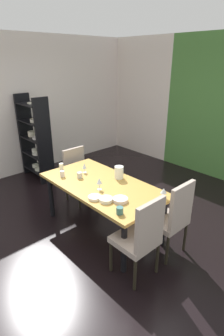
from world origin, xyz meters
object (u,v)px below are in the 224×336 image
display_shelf (35,139)px  cup_right (62,174)px  cup_rear (61,166)px  wine_glass_corner (164,191)px  dining_table (102,189)px  cup_south (120,211)px  chair_right_near (141,236)px  chair_left_far (78,172)px  chair_right_far (172,216)px  serving_bowl_near_shelf (95,198)px  pitcher_center (119,172)px  wine_glass_front (99,181)px  serving_bowl_west (120,200)px  wine_glass_near_window (84,166)px  serving_bowl_east (106,200)px  cup_north (80,175)px

display_shelf → cup_right: size_ratio=18.91×
cup_rear → wine_glass_corner: bearing=15.0°
dining_table → cup_south: size_ratio=21.88×
chair_right_near → chair_left_far: size_ratio=1.12×
cup_rear → chair_right_near: bearing=-4.7°
cup_rear → chair_right_far: bearing=13.3°
serving_bowl_near_shelf → pitcher_center: pitcher_center is taller
wine_glass_front → serving_bowl_west: size_ratio=0.88×
wine_glass_near_window → serving_bowl_west: 1.01m
display_shelf → wine_glass_corner: 3.13m
dining_table → chair_right_far: chair_right_far is taller
chair_right_far → serving_bowl_near_shelf: bearing=130.9°
chair_right_near → wine_glass_corner: bearing=15.5°
wine_glass_front → chair_right_near: bearing=-9.8°
display_shelf → chair_right_far: bearing=1.3°
chair_left_far → cup_rear: (0.15, -0.42, 0.27)m
wine_glass_front → cup_south: (0.60, -0.21, -0.08)m
cup_right → serving_bowl_west: bearing=6.4°
dining_table → serving_bowl_east: serving_bowl_east is taller
cup_right → cup_south: bearing=-3.3°
display_shelf → cup_south: 3.07m
serving_bowl_west → cup_rear: 1.32m
chair_right_near → serving_bowl_west: 0.52m
cup_south → chair_right_far: bearing=66.7°
wine_glass_near_window → cup_north: (0.10, -0.17, -0.06)m
wine_glass_near_window → serving_bowl_near_shelf: 0.83m
chair_left_far → serving_bowl_west: (1.48, -0.43, 0.24)m
chair_right_near → serving_bowl_near_shelf: (-0.72, -0.06, 0.20)m
cup_right → cup_south: 1.28m
chair_left_far → cup_right: (0.39, -0.56, 0.26)m
chair_left_far → serving_bowl_east: bearing=67.6°
wine_glass_corner → serving_bowl_east: 0.71m
chair_right_far → display_shelf: size_ratio=0.61×
wine_glass_near_window → wine_glass_front: bearing=-18.3°
chair_left_far → cup_south: bearing=69.3°
wine_glass_front → wine_glass_near_window: size_ratio=1.09×
cup_north → cup_south: size_ratio=1.01×
chair_right_far → serving_bowl_west: 0.67m
display_shelf → dining_table: bearing=-5.1°
wine_glass_near_window → chair_left_far: bearing=155.1°
dining_table → chair_left_far: size_ratio=1.96×
serving_bowl_east → chair_right_far: bearing=43.9°
cup_rear → serving_bowl_west: bearing=-0.6°
serving_bowl_east → serving_bowl_west: bearing=46.2°
wine_glass_corner → pitcher_center: 0.79m
wine_glass_front → cup_north: wine_glass_front is taller
serving_bowl_near_shelf → cup_rear: cup_rear is taller
serving_bowl_east → wine_glass_front: bearing=154.2°
display_shelf → wine_glass_corner: (3.13, 0.09, 0.00)m
serving_bowl_near_shelf → pitcher_center: (-0.23, 0.64, 0.07)m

